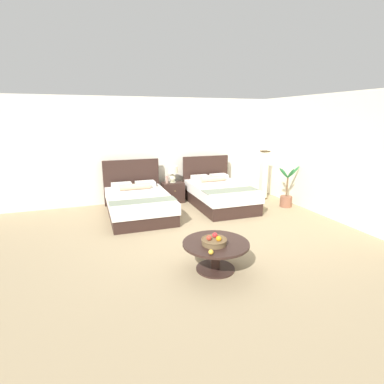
% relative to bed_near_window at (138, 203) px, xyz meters
% --- Properties ---
extents(ground_plane, '(9.65, 9.28, 0.02)m').
position_rel_bed_near_window_xyz_m(ground_plane, '(1.03, -1.62, -0.30)').
color(ground_plane, '#9B8663').
extents(wall_back, '(9.65, 0.12, 2.72)m').
position_rel_bed_near_window_xyz_m(wall_back, '(1.03, 1.22, 1.07)').
color(wall_back, silver).
rests_on(wall_back, ground).
extents(wall_side_right, '(0.12, 4.88, 2.72)m').
position_rel_bed_near_window_xyz_m(wall_side_right, '(4.05, -1.22, 1.07)').
color(wall_side_right, silver).
rests_on(wall_side_right, ground).
extents(bed_near_window, '(1.43, 2.13, 1.17)m').
position_rel_bed_near_window_xyz_m(bed_near_window, '(0.00, 0.00, 0.00)').
color(bed_near_window, '#311F1A').
rests_on(bed_near_window, ground).
extents(bed_near_corner, '(1.33, 2.08, 1.17)m').
position_rel_bed_near_window_xyz_m(bed_near_corner, '(2.05, -0.01, 0.03)').
color(bed_near_corner, '#311F1A').
rests_on(bed_near_corner, ground).
extents(nightstand, '(0.56, 0.40, 0.54)m').
position_rel_bed_near_window_xyz_m(nightstand, '(1.05, 0.75, -0.02)').
color(nightstand, '#311F1A').
rests_on(nightstand, ground).
extents(table_lamp, '(0.29, 0.29, 0.43)m').
position_rel_bed_near_window_xyz_m(table_lamp, '(1.05, 0.77, 0.52)').
color(table_lamp, beige).
rests_on(table_lamp, nightstand).
extents(vase, '(0.08, 0.08, 0.18)m').
position_rel_bed_near_window_xyz_m(vase, '(0.89, 0.71, 0.34)').
color(vase, '#9C7967').
rests_on(vase, nightstand).
extents(coffee_table, '(0.99, 0.99, 0.44)m').
position_rel_bed_near_window_xyz_m(coffee_table, '(0.62, -2.98, 0.03)').
color(coffee_table, '#311F1A').
rests_on(coffee_table, ground).
extents(fruit_bowl, '(0.38, 0.38, 0.15)m').
position_rel_bed_near_window_xyz_m(fruit_bowl, '(0.56, -3.03, 0.20)').
color(fruit_bowl, brown).
rests_on(fruit_bowl, coffee_table).
extents(loose_apple, '(0.07, 0.07, 0.07)m').
position_rel_bed_near_window_xyz_m(loose_apple, '(0.39, -3.32, 0.18)').
color(loose_apple, gold).
rests_on(loose_apple, coffee_table).
extents(floor_lamp_corner, '(0.21, 0.21, 1.34)m').
position_rel_bed_near_window_xyz_m(floor_lamp_corner, '(3.50, 0.24, 0.38)').
color(floor_lamp_corner, '#3C2B16').
rests_on(floor_lamp_corner, ground).
extents(potted_palm, '(0.60, 0.55, 1.05)m').
position_rel_bed_near_window_xyz_m(potted_palm, '(3.64, -0.62, -0.01)').
color(potted_palm, brown).
rests_on(potted_palm, ground).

